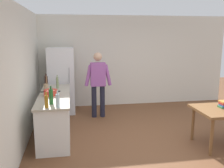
% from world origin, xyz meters
% --- Properties ---
extents(ground_plane, '(14.00, 14.00, 0.00)m').
position_xyz_m(ground_plane, '(0.00, 0.00, 0.00)').
color(ground_plane, brown).
extents(wall_back, '(6.40, 0.12, 2.70)m').
position_xyz_m(wall_back, '(0.00, 3.00, 1.35)').
color(wall_back, silver).
rests_on(wall_back, ground_plane).
extents(wall_left, '(0.12, 5.60, 2.70)m').
position_xyz_m(wall_left, '(-2.60, 0.20, 1.35)').
color(wall_left, silver).
rests_on(wall_left, ground_plane).
extents(kitchen_counter, '(0.64, 2.20, 0.90)m').
position_xyz_m(kitchen_counter, '(-2.00, 0.80, 0.45)').
color(kitchen_counter, white).
rests_on(kitchen_counter, ground_plane).
extents(refrigerator, '(0.70, 0.67, 1.80)m').
position_xyz_m(refrigerator, '(-1.90, 2.40, 0.90)').
color(refrigerator, white).
rests_on(refrigerator, ground_plane).
extents(person, '(0.70, 0.22, 1.70)m').
position_xyz_m(person, '(-0.95, 1.85, 0.98)').
color(person, '#1E1E2D').
rests_on(person, ground_plane).
extents(cooking_pot, '(0.40, 0.28, 0.12)m').
position_xyz_m(cooking_pot, '(-2.07, 0.73, 0.96)').
color(cooking_pot, red).
rests_on(cooking_pot, kitchen_counter).
extents(utensil_jar, '(0.11, 0.11, 0.32)m').
position_xyz_m(utensil_jar, '(-2.21, 1.30, 0.98)').
color(utensil_jar, tan).
rests_on(utensil_jar, kitchen_counter).
extents(bottle_oil_amber, '(0.06, 0.06, 0.28)m').
position_xyz_m(bottle_oil_amber, '(-2.07, -0.20, 1.02)').
color(bottle_oil_amber, '#996619').
rests_on(bottle_oil_amber, kitchen_counter).
extents(bottle_wine_dark, '(0.08, 0.08, 0.34)m').
position_xyz_m(bottle_wine_dark, '(-2.22, 1.51, 1.05)').
color(bottle_wine_dark, black).
rests_on(bottle_wine_dark, kitchen_counter).
extents(bottle_vinegar_tall, '(0.06, 0.06, 0.32)m').
position_xyz_m(bottle_vinegar_tall, '(-1.96, 1.41, 1.04)').
color(bottle_vinegar_tall, gray).
rests_on(bottle_vinegar_tall, kitchen_counter).
extents(bottle_water_clear, '(0.07, 0.07, 0.30)m').
position_xyz_m(bottle_water_clear, '(-1.88, -0.21, 1.03)').
color(bottle_water_clear, silver).
rests_on(bottle_water_clear, kitchen_counter).
extents(bottle_wine_green, '(0.08, 0.08, 0.34)m').
position_xyz_m(bottle_wine_green, '(-2.01, 0.03, 1.05)').
color(bottle_wine_green, '#1E5123').
rests_on(bottle_wine_green, kitchen_counter).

